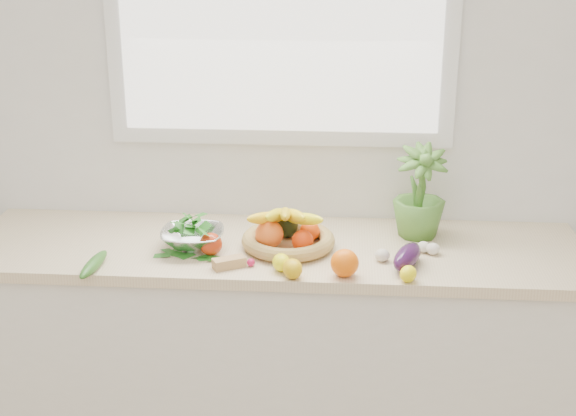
# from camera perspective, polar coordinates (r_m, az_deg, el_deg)

# --- Properties ---
(back_wall) EXTENTS (4.50, 0.02, 2.70)m
(back_wall) POSITION_cam_1_polar(r_m,az_deg,el_deg) (3.07, -0.50, 7.35)
(back_wall) COLOR white
(back_wall) RESTS_ON ground
(counter_cabinet) EXTENTS (2.20, 0.58, 0.86)m
(counter_cabinet) POSITION_cam_1_polar(r_m,az_deg,el_deg) (3.13, -0.90, -10.58)
(counter_cabinet) COLOR silver
(counter_cabinet) RESTS_ON ground
(countertop) EXTENTS (2.24, 0.62, 0.04)m
(countertop) POSITION_cam_1_polar(r_m,az_deg,el_deg) (2.92, -0.95, -2.97)
(countertop) COLOR beige
(countertop) RESTS_ON counter_cabinet
(orange_loose) EXTENTS (0.12, 0.12, 0.09)m
(orange_loose) POSITION_cam_1_polar(r_m,az_deg,el_deg) (2.66, 4.05, -3.92)
(orange_loose) COLOR #FF6608
(orange_loose) RESTS_ON countertop
(lemon_a) EXTENTS (0.08, 0.09, 0.06)m
(lemon_a) POSITION_cam_1_polar(r_m,az_deg,el_deg) (2.64, 0.33, -4.34)
(lemon_a) COLOR gold
(lemon_a) RESTS_ON countertop
(lemon_b) EXTENTS (0.08, 0.08, 0.05)m
(lemon_b) POSITION_cam_1_polar(r_m,az_deg,el_deg) (2.65, 8.54, -4.65)
(lemon_b) COLOR #FFED0D
(lemon_b) RESTS_ON countertop
(lemon_c) EXTENTS (0.07, 0.09, 0.06)m
(lemon_c) POSITION_cam_1_polar(r_m,az_deg,el_deg) (2.70, -0.49, -3.89)
(lemon_c) COLOR #F8F20D
(lemon_c) RESTS_ON countertop
(apple) EXTENTS (0.10, 0.10, 0.08)m
(apple) POSITION_cam_1_polar(r_m,az_deg,el_deg) (2.83, -5.51, -2.57)
(apple) COLOR #A92A0D
(apple) RESTS_ON countertop
(ginger) EXTENTS (0.12, 0.09, 0.04)m
(ginger) POSITION_cam_1_polar(r_m,az_deg,el_deg) (2.73, -4.21, -3.90)
(ginger) COLOR tan
(ginger) RESTS_ON countertop
(garlic_a) EXTENTS (0.06, 0.06, 0.04)m
(garlic_a) POSITION_cam_1_polar(r_m,az_deg,el_deg) (2.88, 9.63, -2.75)
(garlic_a) COLOR white
(garlic_a) RESTS_ON countertop
(garlic_b) EXTENTS (0.06, 0.06, 0.04)m
(garlic_b) POSITION_cam_1_polar(r_m,az_deg,el_deg) (2.87, 10.27, -2.88)
(garlic_b) COLOR white
(garlic_b) RESTS_ON countertop
(garlic_c) EXTENTS (0.07, 0.07, 0.04)m
(garlic_c) POSITION_cam_1_polar(r_m,az_deg,el_deg) (2.79, 6.72, -3.35)
(garlic_c) COLOR beige
(garlic_c) RESTS_ON countertop
(eggplant) EXTENTS (0.14, 0.20, 0.08)m
(eggplant) POSITION_cam_1_polar(r_m,az_deg,el_deg) (2.75, 8.48, -3.44)
(eggplant) COLOR #2E0F37
(eggplant) RESTS_ON countertop
(cucumber) EXTENTS (0.06, 0.23, 0.04)m
(cucumber) POSITION_cam_1_polar(r_m,az_deg,el_deg) (2.78, -13.66, -3.91)
(cucumber) COLOR #215C1B
(cucumber) RESTS_ON countertop
(radish) EXTENTS (0.03, 0.03, 0.03)m
(radish) POSITION_cam_1_polar(r_m,az_deg,el_deg) (2.74, -2.66, -3.89)
(radish) COLOR #C4184B
(radish) RESTS_ON countertop
(potted_herb) EXTENTS (0.22, 0.22, 0.35)m
(potted_herb) POSITION_cam_1_polar(r_m,az_deg,el_deg) (2.97, 9.35, 1.14)
(potted_herb) COLOR #4D832F
(potted_herb) RESTS_ON countertop
(fruit_basket) EXTENTS (0.36, 0.36, 0.18)m
(fruit_basket) POSITION_cam_1_polar(r_m,az_deg,el_deg) (2.87, -0.05, -1.91)
(fruit_basket) COLOR tan
(fruit_basket) RESTS_ON countertop
(colander_with_spinach) EXTENTS (0.24, 0.24, 0.12)m
(colander_with_spinach) POSITION_cam_1_polar(r_m,az_deg,el_deg) (2.88, -6.82, -1.81)
(colander_with_spinach) COLOR white
(colander_with_spinach) RESTS_ON countertop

